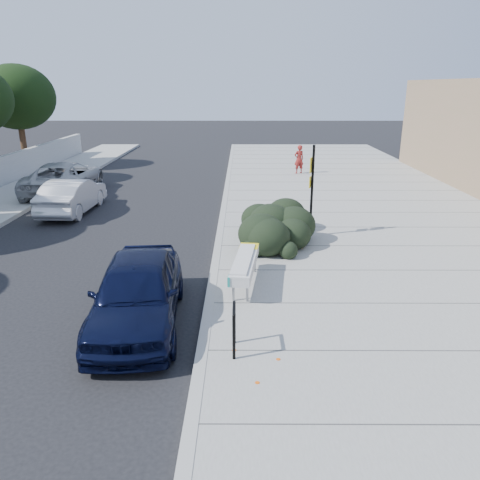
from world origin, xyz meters
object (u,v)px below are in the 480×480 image
object	(u,v)px
sign_post	(312,186)
wagon_silver	(72,196)
suv_silver	(64,178)
bench	(245,264)
pedestrian	(299,159)
sedan_navy	(137,292)
bike_rack	(234,325)

from	to	relation	value
sign_post	wagon_silver	distance (m)	9.69
sign_post	suv_silver	distance (m)	12.51
bench	suv_silver	distance (m)	13.62
pedestrian	wagon_silver	bearing A→B (deg)	17.71
sedan_navy	pedestrian	size ratio (longest dim) A/B	2.78
bench	wagon_silver	distance (m)	10.15
bench	wagon_silver	world-z (taller)	wagon_silver
sign_post	sedan_navy	size ratio (longest dim) A/B	0.68
bike_rack	pedestrian	distance (m)	18.80
wagon_silver	suv_silver	xyz separation A→B (m)	(-1.50, 3.28, 0.08)
sedan_navy	wagon_silver	world-z (taller)	sedan_navy
sign_post	sedan_navy	world-z (taller)	sign_post
bike_rack	suv_silver	bearing A→B (deg)	120.14
bench	suv_silver	bearing A→B (deg)	134.53
suv_silver	pedestrian	bearing A→B (deg)	-159.81
bike_rack	wagon_silver	size ratio (longest dim) A/B	0.21
sedan_navy	suv_silver	xyz separation A→B (m)	(-6.05, 12.49, 0.02)
bike_rack	sign_post	distance (m)	7.48
sign_post	suv_silver	world-z (taller)	sign_post
sign_post	pedestrian	world-z (taller)	sign_post
bike_rack	sign_post	xyz separation A→B (m)	(2.36, 7.01, 1.12)
bike_rack	bench	bearing A→B (deg)	85.67
bench	wagon_silver	bearing A→B (deg)	139.12
sedan_navy	wagon_silver	bearing A→B (deg)	112.02
sedan_navy	wagon_silver	size ratio (longest dim) A/B	1.06
suv_silver	bench	bearing A→B (deg)	125.38
suv_silver	sedan_navy	bearing A→B (deg)	113.63
wagon_silver	pedestrian	size ratio (longest dim) A/B	2.63
sedan_navy	suv_silver	size ratio (longest dim) A/B	0.79
bike_rack	pedestrian	size ratio (longest dim) A/B	0.57
sedan_navy	suv_silver	distance (m)	13.88
bike_rack	suv_silver	size ratio (longest dim) A/B	0.16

